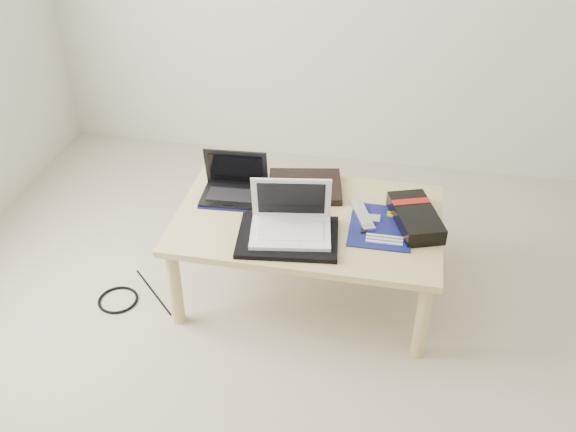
% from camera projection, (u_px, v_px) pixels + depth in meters
% --- Properties ---
extents(coffee_table, '(1.10, 0.70, 0.40)m').
position_uv_depth(coffee_table, '(308.00, 226.00, 2.69)').
color(coffee_table, tan).
rests_on(coffee_table, ground).
extents(book, '(0.36, 0.32, 0.03)m').
position_uv_depth(book, '(305.00, 187.00, 2.83)').
color(book, black).
rests_on(book, coffee_table).
extents(netbook, '(0.29, 0.22, 0.20)m').
position_uv_depth(netbook, '(235.00, 187.00, 2.77)').
color(netbook, black).
rests_on(netbook, coffee_table).
extents(tablet, '(0.33, 0.30, 0.01)m').
position_uv_depth(tablet, '(285.00, 213.00, 2.67)').
color(tablet, black).
rests_on(tablet, coffee_table).
extents(remote, '(0.13, 0.22, 0.02)m').
position_uv_depth(remote, '(362.00, 215.00, 2.66)').
color(remote, '#BBBCC0').
rests_on(remote, coffee_table).
extents(neoprene_sleeve, '(0.43, 0.33, 0.02)m').
position_uv_depth(neoprene_sleeve, '(288.00, 237.00, 2.53)').
color(neoprene_sleeve, black).
rests_on(neoprene_sleeve, coffee_table).
extents(white_laptop, '(0.34, 0.27, 0.22)m').
position_uv_depth(white_laptop, '(291.00, 221.00, 2.53)').
color(white_laptop, white).
rests_on(white_laptop, neoprene_sleeve).
extents(motherboard, '(0.25, 0.31, 0.01)m').
position_uv_depth(motherboard, '(381.00, 226.00, 2.60)').
color(motherboard, '#0C134F').
rests_on(motherboard, coffee_table).
extents(gpu_box, '(0.25, 0.35, 0.07)m').
position_uv_depth(gpu_box, '(415.00, 217.00, 2.60)').
color(gpu_box, black).
rests_on(gpu_box, coffee_table).
extents(cable_coil, '(0.14, 0.14, 0.01)m').
position_uv_depth(cable_coil, '(288.00, 214.00, 2.67)').
color(cable_coil, black).
rests_on(cable_coil, coffee_table).
extents(floor_cable_coil, '(0.23, 0.23, 0.01)m').
position_uv_depth(floor_cable_coil, '(118.00, 300.00, 2.83)').
color(floor_cable_coil, black).
rests_on(floor_cable_coil, ground).
extents(floor_cable_trail, '(0.26, 0.26, 0.01)m').
position_uv_depth(floor_cable_trail, '(153.00, 292.00, 2.87)').
color(floor_cable_trail, black).
rests_on(floor_cable_trail, ground).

